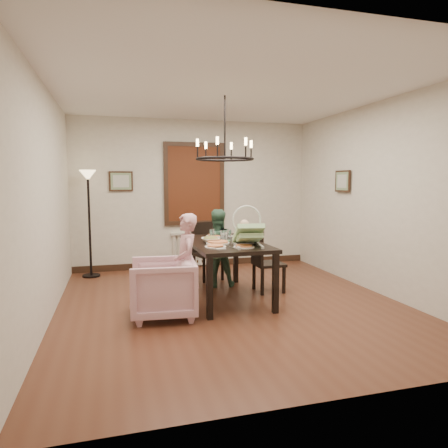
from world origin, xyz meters
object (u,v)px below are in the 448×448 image
elderly_woman (186,273)px  seated_man (216,255)px  drinking_glass (223,235)px  floor_lamp (90,225)px  chair_right (269,260)px  dining_table (225,248)px  chair_far (208,251)px  armchair (163,288)px  baby_bouncer (248,232)px

elderly_woman → seated_man: (0.69, 1.19, -0.02)m
elderly_woman → drinking_glass: 0.98m
floor_lamp → drinking_glass: bearing=-42.6°
chair_right → seated_man: size_ratio=0.94×
dining_table → chair_right: size_ratio=1.83×
chair_far → armchair: (-0.96, -1.68, -0.13)m
armchair → drinking_glass: drinking_glass is taller
elderly_woman → floor_lamp: floor_lamp is taller
seated_man → floor_lamp: bearing=-28.0°
seated_man → baby_bouncer: bearing=100.4°
dining_table → floor_lamp: (-1.89, 1.86, 0.18)m
elderly_woman → chair_far: bearing=160.1°
chair_far → seated_man: bearing=-102.6°
dining_table → seated_man: size_ratio=1.72×
elderly_woman → floor_lamp: size_ratio=0.58×
dining_table → floor_lamp: floor_lamp is taller
floor_lamp → chair_far: bearing=-21.0°
drinking_glass → seated_man: bearing=85.1°
dining_table → seated_man: (0.05, 0.66, -0.22)m
armchair → seated_man: 1.57m
armchair → baby_bouncer: 1.29m
armchair → baby_bouncer: baby_bouncer is taller
dining_table → armchair: 1.15m
chair_right → baby_bouncer: 0.98m
dining_table → drinking_glass: 0.20m
chair_right → elderly_woman: (-1.37, -0.69, 0.05)m
armchair → baby_bouncer: size_ratio=1.40×
elderly_woman → drinking_glass: bearing=137.1°
drinking_glass → floor_lamp: (-1.90, 1.74, 0.02)m
seated_man → baby_bouncer: 1.23m
chair_right → armchair: 1.82m
elderly_woman → dining_table: bearing=131.6°
dining_table → baby_bouncer: bearing=-69.6°
floor_lamp → elderly_woman: bearing=-62.4°
drinking_glass → floor_lamp: floor_lamp is taller
chair_far → armchair: 1.94m
chair_right → elderly_woman: bearing=115.8°
chair_right → elderly_woman: size_ratio=0.91×
seated_man → drinking_glass: seated_man is taller
elderly_woman → baby_bouncer: bearing=96.6°
armchair → baby_bouncer: bearing=100.0°
chair_right → seated_man: seated_man is taller
drinking_glass → dining_table: bearing=-91.0°
armchair → elderly_woman: elderly_woman is taller
chair_far → armchair: chair_far is taller
chair_right → floor_lamp: size_ratio=0.53×
armchair → seated_man: (0.98, 1.22, 0.15)m
chair_right → floor_lamp: floor_lamp is taller
elderly_woman → drinking_glass: size_ratio=6.81×
seated_man → floor_lamp: floor_lamp is taller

